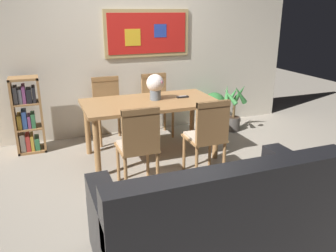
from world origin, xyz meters
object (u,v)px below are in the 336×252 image
Objects in this scene: dining_chair_near_left at (139,141)px; potted_palm at (234,110)px; dining_chair_far_left at (108,104)px; dining_chair_far_right at (156,99)px; dining_chair_near_right at (208,132)px; tv_remote at (183,97)px; dining_table at (150,108)px; flower_vase at (155,85)px; bookshelf at (27,117)px; potted_ivy at (214,107)px; leather_couch at (216,217)px.

dining_chair_near_left is 1.19× the size of potted_palm.
dining_chair_far_left and dining_chair_far_right have the same top height.
dining_chair_near_left is (-0.79, 0.01, 0.00)m from dining_chair_near_right.
dining_chair_near_left reaches higher than tv_remote.
potted_palm is at bearing 17.39° from dining_table.
dining_chair_far_right is 0.86m from flower_vase.
flower_vase is at bearing -23.74° from bookshelf.
dining_chair_far_left is at bearing 90.07° from dining_chair_near_left.
dining_chair_far_left is 2.83× the size of flower_vase.
flower_vase is (-1.42, -0.42, 0.58)m from potted_palm.
dining_chair_far_left is 1.49× the size of potted_ivy.
leather_couch is 11.54× the size of tv_remote.
bookshelf reaches higher than tv_remote.
bookshelf reaches higher than dining_chair_near_left.
dining_chair_far_left is 5.83× the size of tv_remote.
dining_table is at bearing -63.74° from dining_chair_far_left.
dining_chair_near_right is 0.79m from dining_chair_near_left.
bookshelf is at bearing -177.19° from dining_chair_far_left.
tv_remote is (-0.90, -0.80, 0.44)m from potted_ivy.
bookshelf reaches higher than leather_couch.
dining_chair_near_right is 1.75m from dining_chair_far_left.
leather_couch is 5.60× the size of flower_vase.
dining_chair_near_right is at bearing -120.58° from potted_ivy.
potted_ivy is at bearing 1.10° from dining_chair_far_left.
leather_couch reaches higher than dining_table.
leather_couch is 3.14m from potted_ivy.
flower_vase reaches higher than leather_couch.
bookshelf is 2.81m from potted_ivy.
dining_chair_far_right is 1.00× the size of dining_chair_near_left.
potted_ivy is (1.73, 1.59, -0.23)m from dining_chair_near_left.
leather_couch is 2.36× the size of potted_palm.
bookshelf is (-1.46, 0.73, -0.16)m from dining_table.
dining_chair_far_left is 0.51× the size of leather_couch.
leather_couch is at bearing -77.47° from dining_chair_near_left.
dining_chair_near_left is 1.03m from flower_vase.
dining_table is at bearing 63.90° from dining_chair_near_left.
dining_table is at bearing -26.47° from bookshelf.
bookshelf is 3.11× the size of flower_vase.
flower_vase reaches higher than dining_chair_far_right.
dining_chair_far_right is 0.91× the size of bookshelf.
flower_vase reaches higher than potted_palm.
dining_chair_near_right is 1.00× the size of dining_chair_far_right.
bookshelf is at bearing 125.53° from dining_chair_near_left.
leather_couch is at bearing -93.54° from dining_table.
potted_ivy is 0.38m from potted_palm.
flower_vase reaches higher than tv_remote.
dining_chair_near_left is 1.17m from tv_remote.
potted_palm is 1.22m from tv_remote.
potted_palm is (1.16, -0.31, -0.20)m from dining_chair_far_right.
bookshelf is 1.31× the size of potted_palm.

